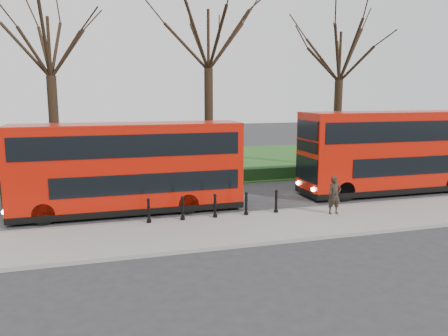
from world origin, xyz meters
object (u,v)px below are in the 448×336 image
object	(u,v)px
bollard_row	(215,206)
bus_rear	(398,152)
pedestrian	(334,195)
bus_lead	(129,168)

from	to	relation	value
bollard_row	bus_rear	xyz separation A→B (m)	(11.41, 2.65, 1.64)
bus_rear	pedestrian	bearing A→B (deg)	-149.35
bollard_row	bus_rear	size ratio (longest dim) A/B	0.52
bollard_row	bus_lead	bearing A→B (deg)	144.76
bollard_row	pedestrian	size ratio (longest dim) A/B	3.46
bus_lead	pedestrian	size ratio (longest dim) A/B	6.12
bollard_row	pedestrian	xyz separation A→B (m)	(5.30, -0.97, 0.36)
pedestrian	bus_lead	bearing A→B (deg)	162.42
bus_rear	pedestrian	world-z (taller)	bus_rear
bus_rear	pedestrian	size ratio (longest dim) A/B	6.66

